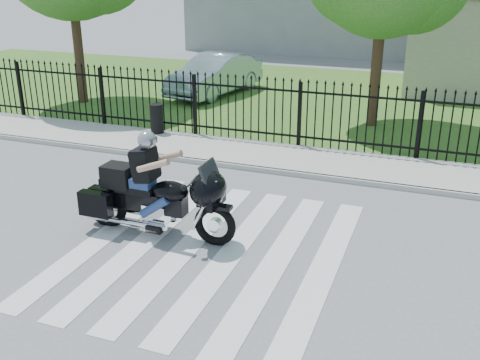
% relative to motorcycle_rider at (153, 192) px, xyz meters
% --- Properties ---
extents(ground, '(120.00, 120.00, 0.00)m').
position_rel_motorcycle_rider_xyz_m(ground, '(1.19, -0.27, -0.82)').
color(ground, slate).
rests_on(ground, ground).
extents(crosswalk, '(5.00, 5.50, 0.01)m').
position_rel_motorcycle_rider_xyz_m(crosswalk, '(1.19, -0.27, -0.81)').
color(crosswalk, silver).
rests_on(crosswalk, ground).
extents(sidewalk, '(40.00, 2.00, 0.12)m').
position_rel_motorcycle_rider_xyz_m(sidewalk, '(1.19, 4.73, -0.76)').
color(sidewalk, '#ADAAA3').
rests_on(sidewalk, ground).
extents(curb, '(40.00, 0.12, 0.12)m').
position_rel_motorcycle_rider_xyz_m(curb, '(1.19, 3.73, -0.76)').
color(curb, '#ADAAA3').
rests_on(curb, ground).
extents(grass_strip, '(40.00, 12.00, 0.02)m').
position_rel_motorcycle_rider_xyz_m(grass_strip, '(1.19, 11.73, -0.81)').
color(grass_strip, '#2F6121').
rests_on(grass_strip, ground).
extents(iron_fence, '(26.00, 0.04, 1.80)m').
position_rel_motorcycle_rider_xyz_m(iron_fence, '(1.19, 5.73, 0.09)').
color(iron_fence, black).
rests_on(iron_fence, ground).
extents(motorcycle_rider, '(3.01, 0.89, 1.99)m').
position_rel_motorcycle_rider_xyz_m(motorcycle_rider, '(0.00, 0.00, 0.00)').
color(motorcycle_rider, black).
rests_on(motorcycle_rider, ground).
extents(parked_car, '(2.39, 4.66, 1.46)m').
position_rel_motorcycle_rider_xyz_m(parked_car, '(-3.41, 11.00, -0.06)').
color(parked_car, '#8EA5B3').
rests_on(parked_car, grass_strip).
extents(litter_bin, '(0.47, 0.47, 0.83)m').
position_rel_motorcycle_rider_xyz_m(litter_bin, '(-2.86, 5.43, -0.28)').
color(litter_bin, black).
rests_on(litter_bin, sidewalk).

